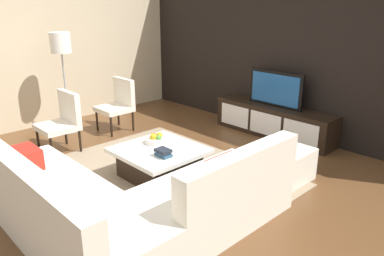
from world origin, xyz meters
TOP-DOWN VIEW (x-y plane):
  - ground_plane at (0.00, 0.00)m, footprint 14.00×14.00m
  - feature_wall_back at (0.00, 2.70)m, footprint 6.40×0.12m
  - side_wall_left at (-3.20, 0.20)m, footprint 0.12×5.20m
  - area_rug at (-0.10, 0.00)m, footprint 2.99×2.63m
  - media_console at (0.00, 2.40)m, footprint 2.04×0.45m
  - television at (0.00, 2.40)m, footprint 0.96×0.06m
  - sectional_couch at (0.53, -0.87)m, footprint 2.49×2.38m
  - coffee_table at (-0.10, 0.10)m, footprint 0.97×0.95m
  - accent_chair_near at (-1.76, -0.34)m, footprint 0.53×0.51m
  - floor_lamp at (-2.50, 0.10)m, footprint 0.33×0.33m
  - ottoman at (0.94, 1.12)m, footprint 0.70×0.70m
  - fruit_bowl at (-0.28, 0.20)m, footprint 0.28×0.28m
  - accent_chair_far at (-2.01, 0.78)m, footprint 0.52×0.51m
  - book_stack at (0.12, -0.02)m, footprint 0.19×0.14m

SIDE VIEW (x-z plane):
  - ground_plane at x=0.00m, z-range 0.00..0.00m
  - area_rug at x=-0.10m, z-range 0.00..0.01m
  - ottoman at x=0.94m, z-range 0.00..0.40m
  - coffee_table at x=-0.10m, z-range 0.01..0.39m
  - media_console at x=0.00m, z-range 0.00..0.50m
  - sectional_couch at x=0.53m, z-range -0.13..0.70m
  - book_stack at x=0.12m, z-range 0.38..0.47m
  - fruit_bowl at x=-0.28m, z-range 0.36..0.50m
  - accent_chair_far at x=-2.01m, z-range 0.05..0.92m
  - accent_chair_near at x=-1.76m, z-range 0.05..0.92m
  - television at x=0.00m, z-range 0.50..1.06m
  - floor_lamp at x=-2.50m, z-range 0.56..2.20m
  - feature_wall_back at x=0.00m, z-range 0.00..2.80m
  - side_wall_left at x=-3.20m, z-range 0.00..2.80m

